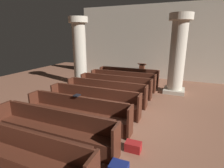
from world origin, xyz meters
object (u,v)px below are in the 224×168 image
at_px(pew_row_2, 115,85).
at_px(pew_row_6, 54,127).
at_px(pew_row_4, 94,100).
at_px(lectern, 142,73).
at_px(pew_row_5, 77,111).
at_px(hymn_book, 77,95).
at_px(kneeler_box_red, 133,147).
at_px(pew_row_7, 18,152).
at_px(pillar_far_side, 80,50).
at_px(pew_row_3, 106,91).
at_px(pew_row_1, 122,80).
at_px(pew_row_0, 128,76).
at_px(pillar_aisle_side, 178,53).

height_order(pew_row_2, pew_row_6, same).
height_order(pew_row_2, pew_row_4, same).
distance_m(pew_row_2, lectern, 3.11).
bearing_deg(pew_row_6, pew_row_4, 90.00).
bearing_deg(pew_row_5, pew_row_6, -90.00).
distance_m(pew_row_5, pew_row_6, 1.05).
xyz_separation_m(hymn_book, kneeler_box_red, (2.03, -0.76, -0.78)).
distance_m(pew_row_7, lectern, 8.31).
relative_size(pew_row_5, pillar_far_side, 0.94).
relative_size(pew_row_3, pew_row_7, 1.00).
distance_m(pew_row_1, pew_row_4, 3.14).
height_order(pew_row_7, kneeler_box_red, pew_row_7).
distance_m(pew_row_0, pillar_far_side, 3.06).
xyz_separation_m(pew_row_0, pew_row_6, (0.00, -6.27, 0.00)).
bearing_deg(pew_row_7, pew_row_2, 90.00).
bearing_deg(pew_row_4, pew_row_5, -90.00).
xyz_separation_m(pew_row_5, pew_row_7, (0.00, -2.09, 0.00)).
bearing_deg(pew_row_1, pew_row_6, -90.00).
xyz_separation_m(pew_row_6, hymn_book, (-0.12, 1.23, 0.42)).
height_order(pew_row_5, pillar_aisle_side, pillar_aisle_side).
distance_m(pew_row_1, pew_row_2, 1.05).
distance_m(pew_row_4, pillar_aisle_side, 4.53).
xyz_separation_m(pew_row_4, pillar_far_side, (-2.49, 3.12, 1.41)).
xyz_separation_m(pew_row_1, lectern, (0.55, 2.02, -0.02)).
bearing_deg(pew_row_4, pillar_aisle_side, 53.82).
distance_m(pew_row_7, pillar_aisle_side, 7.22).
height_order(pew_row_1, pew_row_2, same).
xyz_separation_m(pew_row_1, pew_row_7, (0.00, -6.27, 0.00)).
relative_size(pew_row_0, pew_row_2, 1.00).
distance_m(pew_row_2, pew_row_7, 5.23).
xyz_separation_m(pillar_far_side, lectern, (3.04, 2.04, -1.43)).
xyz_separation_m(pew_row_2, pillar_far_side, (-2.49, 1.03, 1.41)).
height_order(pew_row_0, pew_row_6, same).
bearing_deg(pew_row_2, pew_row_7, -90.00).
distance_m(pew_row_0, pillar_aisle_side, 2.99).
bearing_deg(pew_row_6, pillar_aisle_side, 65.45).
relative_size(pew_row_4, pew_row_7, 1.00).
bearing_deg(pillar_aisle_side, pew_row_2, -151.42).
relative_size(pew_row_6, kneeler_box_red, 9.01).
bearing_deg(pillar_aisle_side, pillar_far_side, -175.92).
height_order(pew_row_5, pew_row_7, same).
relative_size(lectern, hymn_book, 5.05).
bearing_deg(kneeler_box_red, pew_row_5, 163.40).
bearing_deg(pew_row_0, lectern, 60.76).
relative_size(pew_row_0, kneeler_box_red, 9.01).
bearing_deg(pillar_far_side, kneeler_box_red, -47.04).
xyz_separation_m(pillar_far_side, kneeler_box_red, (4.41, -4.73, -1.77)).
height_order(pew_row_5, hymn_book, hymn_book).
relative_size(lectern, kneeler_box_red, 2.87).
relative_size(pew_row_5, hymn_book, 15.83).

